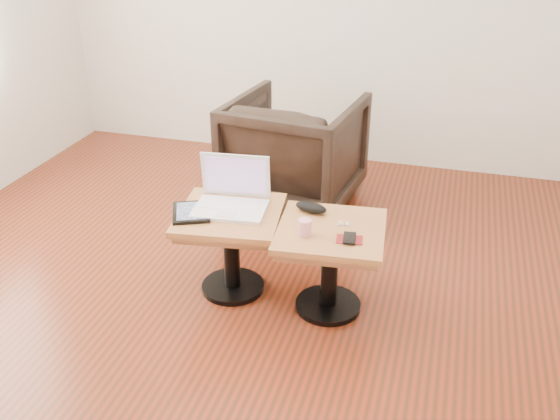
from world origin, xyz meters
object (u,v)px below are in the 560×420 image
(side_table_left, at_px, (231,232))
(side_table_right, at_px, (330,249))
(laptop, at_px, (232,198))
(striped_cup, at_px, (305,228))
(armchair, at_px, (295,151))

(side_table_left, height_order, side_table_right, same)
(laptop, distance_m, striped_cup, 0.47)
(laptop, relative_size, armchair, 0.48)
(laptop, bearing_deg, side_table_right, -14.09)
(side_table_right, bearing_deg, side_table_left, 172.35)
(side_table_right, relative_size, armchair, 0.68)
(striped_cup, bearing_deg, side_table_right, 43.57)
(side_table_right, bearing_deg, striped_cup, -141.56)
(laptop, bearing_deg, armchair, 81.14)
(striped_cup, relative_size, armchair, 0.10)
(side_table_right, height_order, armchair, armchair)
(side_table_right, height_order, laptop, laptop)
(striped_cup, distance_m, armchair, 1.32)
(side_table_left, relative_size, striped_cup, 7.01)
(side_table_left, height_order, laptop, laptop)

